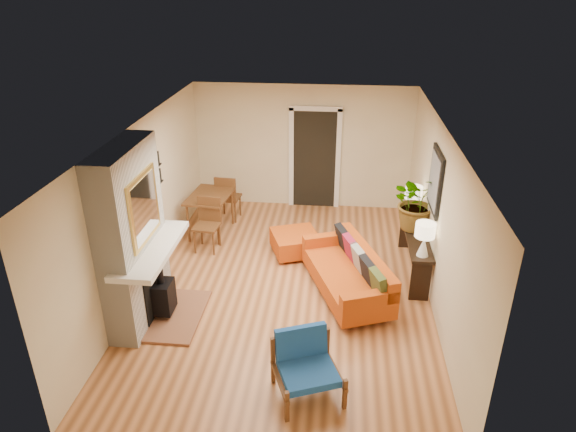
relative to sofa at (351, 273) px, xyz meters
name	(u,v)px	position (x,y,z in m)	size (l,w,h in m)	color
room_shell	(331,161)	(-0.41, 2.71, 0.90)	(6.50, 6.50, 6.50)	#CC834E
fireplace	(135,241)	(-3.02, -0.93, 0.90)	(1.09, 1.68, 2.60)	white
sofa	(351,273)	(0.00, 0.00, 0.00)	(1.50, 2.16, 0.78)	silver
ottoman	(295,242)	(-0.97, 1.14, -0.12)	(1.00, 1.00, 0.39)	silver
blue_chair	(305,361)	(-0.55, -2.18, 0.07)	(0.95, 0.94, 0.77)	brown
dining_table	(214,203)	(-2.59, 1.79, 0.29)	(0.87, 1.82, 0.97)	brown
console_table	(415,241)	(1.05, 0.72, 0.23)	(0.34, 1.85, 0.72)	black
lamp_near	(425,235)	(1.05, -0.01, 0.72)	(0.30, 0.30, 0.54)	white
lamp_far	(413,197)	(1.05, 1.43, 0.72)	(0.30, 0.30, 0.54)	white
houseplant	(417,201)	(1.04, 0.92, 0.86)	(0.87, 0.75, 0.97)	#1E5919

